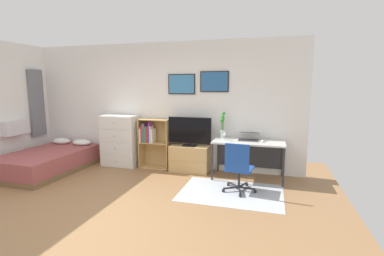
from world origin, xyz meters
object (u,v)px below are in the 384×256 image
object	(u,v)px
wine_glass	(225,134)
bed	(48,161)
office_chair	(238,166)
desk	(249,147)
bamboo_vase	(223,126)
bookshelf	(152,140)
tv_stand	(190,158)
computer_mouse	(263,141)
television	(190,132)
dresser	(120,141)
laptop	(249,136)

from	to	relation	value
wine_glass	bed	bearing A→B (deg)	-170.70
wine_glass	office_chair	bearing A→B (deg)	-64.05
office_chair	desk	bearing A→B (deg)	89.46
bamboo_vase	bookshelf	bearing A→B (deg)	-179.50
bed	tv_stand	distance (m)	2.99
tv_stand	computer_mouse	bearing A→B (deg)	-5.39
television	computer_mouse	bearing A→B (deg)	-4.52
tv_stand	wine_glass	size ratio (longest dim) A/B	4.52
dresser	television	distance (m)	1.65
bed	dresser	size ratio (longest dim) A/B	1.76
office_chair	dresser	bearing A→B (deg)	167.80
computer_mouse	bamboo_vase	world-z (taller)	bamboo_vase
office_chair	wine_glass	world-z (taller)	wine_glass
dresser	computer_mouse	distance (m)	3.10
office_chair	wine_glass	xyz separation A→B (m)	(-0.35, 0.71, 0.42)
office_chair	bamboo_vase	world-z (taller)	bamboo_vase
tv_stand	television	xyz separation A→B (m)	(0.00, -0.02, 0.58)
office_chair	computer_mouse	distance (m)	0.90
dresser	computer_mouse	world-z (taller)	dresser
dresser	bookshelf	xyz separation A→B (m)	(0.75, 0.07, 0.05)
bookshelf	bamboo_vase	xyz separation A→B (m)	(1.54, 0.01, 0.37)
bookshelf	desk	size ratio (longest dim) A/B	0.79
bookshelf	tv_stand	distance (m)	0.94
television	computer_mouse	world-z (taller)	television
desk	bamboo_vase	bearing A→B (deg)	168.80
dresser	tv_stand	xyz separation A→B (m)	(1.62, 0.02, -0.30)
tv_stand	office_chair	xyz separation A→B (m)	(1.11, -0.91, 0.18)
wine_glass	bamboo_vase	bearing A→B (deg)	109.82
bookshelf	wine_glass	xyz separation A→B (m)	(1.64, -0.25, 0.25)
television	bamboo_vase	world-z (taller)	bamboo_vase
desk	laptop	xyz separation A→B (m)	(-0.01, 0.03, 0.19)
bed	bamboo_vase	bearing A→B (deg)	14.01
bed	computer_mouse	xyz separation A→B (m)	(4.36, 0.66, 0.54)
laptop	wine_glass	distance (m)	0.48
desk	office_chair	bearing A→B (deg)	-96.47
bed	wine_glass	bearing A→B (deg)	9.72
desk	wine_glass	world-z (taller)	wine_glass
dresser	bamboo_vase	size ratio (longest dim) A/B	2.14
bookshelf	wine_glass	world-z (taller)	bookshelf
office_chair	computer_mouse	size ratio (longest dim) A/B	8.27
bookshelf	bamboo_vase	distance (m)	1.59
bamboo_vase	wine_glass	size ratio (longest dim) A/B	2.96
tv_stand	bamboo_vase	world-z (taller)	bamboo_vase
television	laptop	size ratio (longest dim) A/B	2.12
dresser	laptop	distance (m)	2.84
dresser	laptop	world-z (taller)	dresser
tv_stand	dresser	bearing A→B (deg)	-179.47
desk	office_chair	distance (m)	0.89
dresser	television	bearing A→B (deg)	-0.26
office_chair	computer_mouse	xyz separation A→B (m)	(0.36, 0.77, 0.30)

